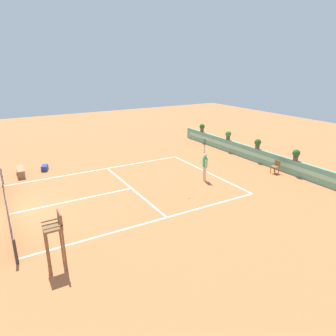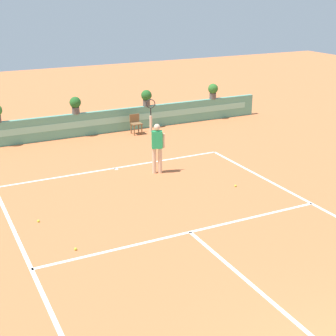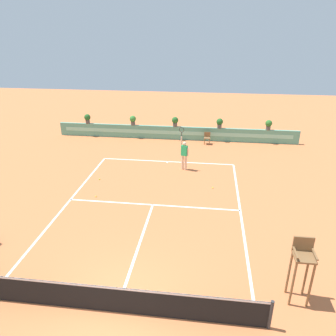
{
  "view_description": "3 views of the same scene",
  "coord_description": "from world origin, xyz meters",
  "px_view_note": "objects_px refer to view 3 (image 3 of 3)",
  "views": [
    {
      "loc": [
        15.15,
        0.02,
        6.84
      ],
      "look_at": [
        0.45,
        8.6,
        1.0
      ],
      "focal_mm": 32.51,
      "sensor_mm": 36.0,
      "label": 1
    },
    {
      "loc": [
        -5.73,
        -3.81,
        6.02
      ],
      "look_at": [
        0.45,
        8.6,
        1.0
      ],
      "focal_mm": 53.4,
      "sensor_mm": 36.0,
      "label": 2
    },
    {
      "loc": [
        2.44,
        -6.87,
        7.78
      ],
      "look_at": [
        0.45,
        8.6,
        1.0
      ],
      "focal_mm": 34.62,
      "sensor_mm": 36.0,
      "label": 3
    }
  ],
  "objects_px": {
    "tennis_player": "(184,153)",
    "tennis_ball_mid_court": "(96,196)",
    "tennis_ball_near_baseline": "(100,179)",
    "potted_plant_far_left": "(87,118)",
    "ball_kid_chair": "(207,137)",
    "potted_plant_far_right": "(269,124)",
    "tennis_ball_by_sideline": "(213,188)",
    "potted_plant_left": "(133,120)",
    "umpire_chair": "(302,263)",
    "potted_plant_right": "(220,123)",
    "potted_plant_centre": "(175,121)"
  },
  "relations": [
    {
      "from": "ball_kid_chair",
      "to": "potted_plant_right",
      "type": "xyz_separation_m",
      "value": [
        0.85,
        0.73,
        0.93
      ]
    },
    {
      "from": "tennis_ball_mid_court",
      "to": "potted_plant_left",
      "type": "relative_size",
      "value": 0.09
    },
    {
      "from": "tennis_player",
      "to": "tennis_ball_mid_court",
      "type": "height_order",
      "value": "tennis_player"
    },
    {
      "from": "ball_kid_chair",
      "to": "tennis_ball_mid_court",
      "type": "xyz_separation_m",
      "value": [
        -5.36,
        -8.85,
        -0.44
      ]
    },
    {
      "from": "tennis_ball_near_baseline",
      "to": "tennis_ball_mid_court",
      "type": "xyz_separation_m",
      "value": [
        0.46,
        -1.96,
        0.0
      ]
    },
    {
      "from": "tennis_ball_near_baseline",
      "to": "potted_plant_far_left",
      "type": "distance_m",
      "value": 8.45
    },
    {
      "from": "potted_plant_far_left",
      "to": "tennis_ball_by_sideline",
      "type": "bearing_deg",
      "value": -39.3
    },
    {
      "from": "tennis_ball_mid_court",
      "to": "tennis_ball_by_sideline",
      "type": "xyz_separation_m",
      "value": [
        5.79,
        1.71,
        0.0
      ]
    },
    {
      "from": "potted_plant_centre",
      "to": "potted_plant_far_right",
      "type": "distance_m",
      "value": 6.75
    },
    {
      "from": "tennis_player",
      "to": "tennis_ball_mid_court",
      "type": "distance_m",
      "value": 5.8
    },
    {
      "from": "ball_kid_chair",
      "to": "potted_plant_far_left",
      "type": "relative_size",
      "value": 1.17
    },
    {
      "from": "tennis_player",
      "to": "potted_plant_left",
      "type": "xyz_separation_m",
      "value": [
        -4.35,
        5.59,
        0.36
      ]
    },
    {
      "from": "umpire_chair",
      "to": "potted_plant_right",
      "type": "height_order",
      "value": "umpire_chair"
    },
    {
      "from": "tennis_ball_mid_court",
      "to": "potted_plant_left",
      "type": "distance_m",
      "value": 9.68
    },
    {
      "from": "ball_kid_chair",
      "to": "potted_plant_left",
      "type": "distance_m",
      "value": 5.75
    },
    {
      "from": "tennis_ball_near_baseline",
      "to": "tennis_ball_mid_court",
      "type": "height_order",
      "value": "same"
    },
    {
      "from": "ball_kid_chair",
      "to": "tennis_ball_near_baseline",
      "type": "relative_size",
      "value": 12.5
    },
    {
      "from": "tennis_player",
      "to": "tennis_ball_near_baseline",
      "type": "height_order",
      "value": "tennis_player"
    },
    {
      "from": "tennis_ball_by_sideline",
      "to": "potted_plant_left",
      "type": "xyz_separation_m",
      "value": [
        -6.06,
        7.87,
        1.38
      ]
    },
    {
      "from": "tennis_player",
      "to": "potted_plant_far_left",
      "type": "bearing_deg",
      "value": 144.74
    },
    {
      "from": "umpire_chair",
      "to": "potted_plant_far_left",
      "type": "relative_size",
      "value": 2.96
    },
    {
      "from": "tennis_ball_by_sideline",
      "to": "tennis_ball_mid_court",
      "type": "bearing_deg",
      "value": -163.54
    },
    {
      "from": "potted_plant_right",
      "to": "tennis_player",
      "type": "bearing_deg",
      "value": -110.84
    },
    {
      "from": "potted_plant_right",
      "to": "potted_plant_far_left",
      "type": "relative_size",
      "value": 1.0
    },
    {
      "from": "tennis_player",
      "to": "tennis_ball_near_baseline",
      "type": "relative_size",
      "value": 38.01
    },
    {
      "from": "potted_plant_centre",
      "to": "potted_plant_far_left",
      "type": "relative_size",
      "value": 1.0
    },
    {
      "from": "potted_plant_right",
      "to": "ball_kid_chair",
      "type": "bearing_deg",
      "value": -139.39
    },
    {
      "from": "ball_kid_chair",
      "to": "potted_plant_far_right",
      "type": "xyz_separation_m",
      "value": [
        4.33,
        0.73,
        0.93
      ]
    },
    {
      "from": "tennis_player",
      "to": "umpire_chair",
      "type": "bearing_deg",
      "value": -65.8
    },
    {
      "from": "potted_plant_right",
      "to": "potted_plant_left",
      "type": "bearing_deg",
      "value": 180.0
    },
    {
      "from": "tennis_player",
      "to": "tennis_ball_mid_court",
      "type": "xyz_separation_m",
      "value": [
        -4.08,
        -3.99,
        -1.02
      ]
    },
    {
      "from": "umpire_chair",
      "to": "tennis_player",
      "type": "height_order",
      "value": "tennis_player"
    },
    {
      "from": "umpire_chair",
      "to": "tennis_player",
      "type": "xyz_separation_m",
      "value": [
        -4.29,
        9.54,
        -0.29
      ]
    },
    {
      "from": "tennis_ball_mid_court",
      "to": "potted_plant_left",
      "type": "height_order",
      "value": "potted_plant_left"
    },
    {
      "from": "tennis_player",
      "to": "potted_plant_right",
      "type": "height_order",
      "value": "tennis_player"
    },
    {
      "from": "potted_plant_far_right",
      "to": "potted_plant_right",
      "type": "bearing_deg",
      "value": 180.0
    },
    {
      "from": "tennis_ball_near_baseline",
      "to": "potted_plant_centre",
      "type": "relative_size",
      "value": 0.09
    },
    {
      "from": "tennis_player",
      "to": "potted_plant_far_right",
      "type": "height_order",
      "value": "tennis_player"
    },
    {
      "from": "potted_plant_centre",
      "to": "potted_plant_left",
      "type": "bearing_deg",
      "value": 180.0
    },
    {
      "from": "potted_plant_left",
      "to": "tennis_ball_by_sideline",
      "type": "bearing_deg",
      "value": -52.41
    },
    {
      "from": "potted_plant_left",
      "to": "tennis_player",
      "type": "bearing_deg",
      "value": -52.13
    },
    {
      "from": "ball_kid_chair",
      "to": "potted_plant_far_right",
      "type": "bearing_deg",
      "value": 9.58
    },
    {
      "from": "tennis_ball_near_baseline",
      "to": "tennis_ball_mid_court",
      "type": "distance_m",
      "value": 2.01
    },
    {
      "from": "potted_plant_left",
      "to": "potted_plant_centre",
      "type": "xyz_separation_m",
      "value": [
        3.2,
        0.0,
        0.0
      ]
    },
    {
      "from": "umpire_chair",
      "to": "potted_plant_left",
      "type": "xyz_separation_m",
      "value": [
        -8.63,
        15.13,
        0.07
      ]
    },
    {
      "from": "ball_kid_chair",
      "to": "potted_plant_far_left",
      "type": "distance_m",
      "value": 9.26
    },
    {
      "from": "potted_plant_right",
      "to": "potted_plant_far_right",
      "type": "xyz_separation_m",
      "value": [
        3.48,
        0.0,
        0.0
      ]
    },
    {
      "from": "tennis_ball_near_baseline",
      "to": "tennis_ball_by_sideline",
      "type": "xyz_separation_m",
      "value": [
        6.25,
        -0.25,
        0.0
      ]
    },
    {
      "from": "umpire_chair",
      "to": "potted_plant_far_left",
      "type": "height_order",
      "value": "umpire_chair"
    },
    {
      "from": "tennis_ball_near_baseline",
      "to": "potted_plant_far_left",
      "type": "height_order",
      "value": "potted_plant_far_left"
    }
  ]
}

